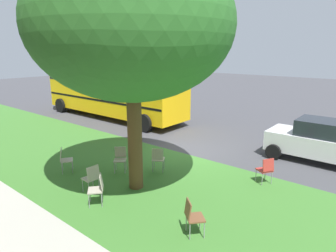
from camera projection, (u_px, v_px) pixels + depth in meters
ground at (181, 151)px, 12.59m from camera, size 80.00×80.00×0.00m
grass_verge at (127, 174)px, 10.18m from camera, size 48.00×6.00×0.01m
street_tree at (132, 26)px, 8.05m from camera, size 5.68×5.68×6.95m
chair_0 at (266, 169)px, 9.38m from camera, size 0.58×0.57×0.88m
chair_1 at (64, 158)px, 10.27m from camera, size 0.58×0.58×0.88m
chair_2 at (98, 187)px, 8.10m from camera, size 0.59×0.59×0.88m
chair_3 at (92, 177)px, 8.78m from camera, size 0.45×0.45×0.88m
chair_4 at (120, 157)px, 10.38m from camera, size 0.59×0.59×0.88m
chair_5 at (158, 158)px, 10.33m from camera, size 0.57×0.58×0.88m
chair_6 at (192, 215)px, 6.74m from camera, size 0.59×0.59×0.88m
parked_car at (320, 141)px, 11.20m from camera, size 3.70×1.92×1.65m
school_bus at (112, 90)px, 18.45m from camera, size 10.40×2.80×2.88m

